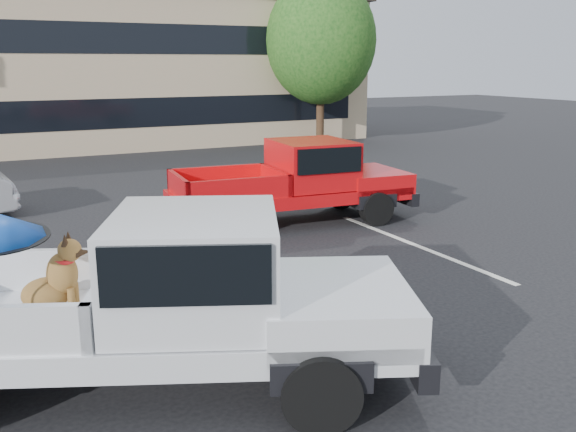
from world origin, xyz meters
The scene contains 8 objects.
ground centered at (0.00, 0.00, 0.00)m, with size 90.00×90.00×0.00m, color black.
stripe_left centered at (-3.00, 2.00, 0.00)m, with size 0.12×5.00×0.01m, color silver.
stripe_right centered at (3.00, 2.00, 0.00)m, with size 0.12×5.00×0.01m, color silver.
motel_building centered at (2.00, 20.99, 3.21)m, with size 20.40×8.40×6.30m.
tree_right centered at (9.00, 16.00, 4.21)m, with size 4.46×4.46×6.78m.
tree_back centered at (6.00, 24.00, 4.41)m, with size 4.68×4.68×7.11m.
silver_pickup centered at (-2.66, -1.12, 1.05)m, with size 6.00×4.09×2.06m.
red_pickup centered at (2.03, 4.60, 0.95)m, with size 5.44×2.33×1.74m.
Camera 1 is at (-4.45, -7.19, 3.36)m, focal length 40.00 mm.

